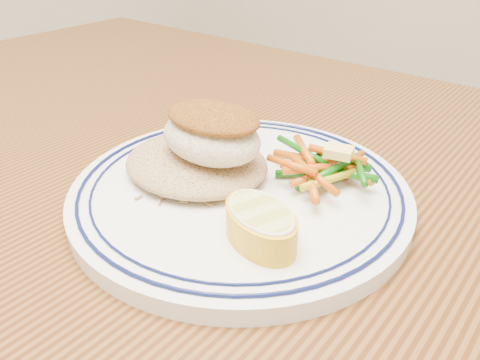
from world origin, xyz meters
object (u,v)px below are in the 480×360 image
at_px(plate, 240,191).
at_px(fish_fillet, 212,132).
at_px(dining_table, 258,299).
at_px(rice_pilaf, 196,160).
at_px(vegetable_pile, 324,168).
at_px(lemon_wedge, 261,224).

relative_size(plate, fish_fillet, 3.08).
height_order(dining_table, rice_pilaf, rice_pilaf).
xyz_separation_m(fish_fillet, vegetable_pile, (0.08, 0.05, -0.03)).
distance_m(rice_pilaf, fish_fillet, 0.03).
height_order(fish_fillet, lemon_wedge, fish_fillet).
relative_size(fish_fillet, lemon_wedge, 1.17).
bearing_deg(vegetable_pile, plate, -136.04).
bearing_deg(fish_fillet, lemon_wedge, -28.37).
distance_m(dining_table, fish_fillet, 0.16).
relative_size(vegetable_pile, lemon_wedge, 1.26).
bearing_deg(plate, dining_table, -12.84).
relative_size(dining_table, lemon_wedge, 18.71).
xyz_separation_m(plate, lemon_wedge, (0.06, -0.05, 0.02)).
bearing_deg(vegetable_pile, fish_fillet, -146.23).
relative_size(dining_table, fish_fillet, 15.99).
distance_m(fish_fillet, lemon_wedge, 0.10).
bearing_deg(dining_table, plate, 167.16).
bearing_deg(rice_pilaf, lemon_wedge, -22.86).
distance_m(plate, rice_pilaf, 0.05).
bearing_deg(lemon_wedge, dining_table, 126.07).
xyz_separation_m(plate, fish_fillet, (-0.03, -0.00, 0.05)).
bearing_deg(plate, fish_fillet, -173.01).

